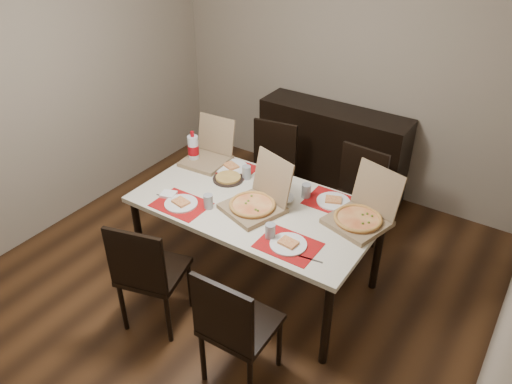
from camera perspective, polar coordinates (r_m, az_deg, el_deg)
ground at (r=4.15m, az=-2.94°, el=-10.65°), size 3.80×4.00×0.02m
room_walls at (r=3.55m, az=0.49°, el=14.63°), size 3.84×4.02×2.62m
sideboard at (r=5.15m, az=8.64°, el=4.72°), size 1.50×0.40×0.90m
dining_table at (r=3.77m, az=-0.00°, el=-2.13°), size 1.80×1.00×0.75m
chair_near_left at (r=3.57m, az=-12.27°, el=-8.87°), size 0.52×0.52×0.93m
chair_near_right at (r=3.14m, az=-2.50°, el=-14.98°), size 0.43×0.43×0.93m
chair_far_left at (r=4.65m, az=1.60°, el=2.75°), size 0.49×0.49×0.93m
chair_far_right at (r=4.31m, az=11.16°, el=-0.60°), size 0.45×0.45×0.93m
setting_near_left at (r=3.74m, az=-7.97°, el=-1.15°), size 0.48×0.30×0.11m
setting_near_right at (r=3.33m, az=3.15°, el=-5.59°), size 0.47×0.30×0.11m
setting_far_left at (r=4.14m, az=-2.62°, el=2.80°), size 0.48×0.30×0.11m
setting_far_right at (r=3.78m, az=7.99°, el=-0.74°), size 0.45×0.30×0.11m
napkin_loose at (r=3.67m, az=1.00°, el=-1.71°), size 0.16×0.16×0.02m
pizza_box_center at (r=3.63m, az=-0.01°, el=-1.17°), size 0.49×0.52×0.38m
pizza_box_right at (r=3.57m, az=11.91°, el=-2.68°), size 0.48×0.50×0.38m
pizza_box_left at (r=4.27m, az=-5.49°, el=4.28°), size 0.37×0.41×0.35m
faina_plate at (r=4.01m, az=-3.19°, el=1.59°), size 0.25×0.25×0.03m
dip_bowl at (r=3.75m, az=3.32°, el=-0.79°), size 0.18×0.18×0.03m
soda_bottle at (r=4.25m, az=-7.17°, el=4.90°), size 0.09×0.09×0.28m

